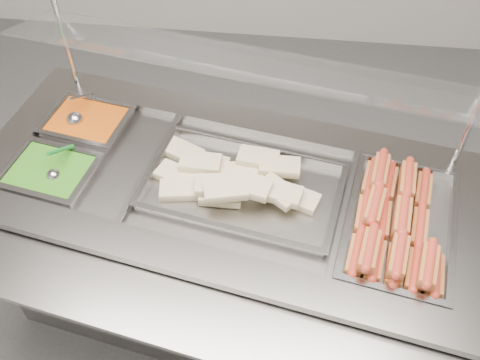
# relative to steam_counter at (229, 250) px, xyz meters

# --- Properties ---
(steam_counter) EXTENTS (1.80, 1.05, 0.81)m
(steam_counter) POSITION_rel_steam_counter_xyz_m (0.00, 0.00, 0.00)
(steam_counter) COLOR slate
(steam_counter) RESTS_ON ground
(tray_rail) EXTENTS (1.63, 0.62, 0.05)m
(tray_rail) POSITION_rel_steam_counter_xyz_m (-0.09, -0.45, 0.36)
(tray_rail) COLOR gray
(tray_rail) RESTS_ON steam_counter
(sneeze_guard) EXTENTS (1.51, 0.53, 0.40)m
(sneeze_guard) POSITION_rel_steam_counter_xyz_m (0.04, 0.19, 0.73)
(sneeze_guard) COLOR silver
(sneeze_guard) RESTS_ON steam_counter
(pan_hotdogs) EXTENTS (0.39, 0.54, 0.09)m
(pan_hotdogs) POSITION_rel_steam_counter_xyz_m (0.55, -0.10, 0.37)
(pan_hotdogs) COLOR gray
(pan_hotdogs) RESTS_ON steam_counter
(pan_wraps) EXTENTS (0.67, 0.47, 0.06)m
(pan_wraps) POSITION_rel_steam_counter_xyz_m (0.05, -0.01, 0.38)
(pan_wraps) COLOR gray
(pan_wraps) RESTS_ON steam_counter
(pan_beans) EXTENTS (0.30, 0.26, 0.09)m
(pan_beans) POSITION_rel_steam_counter_xyz_m (-0.55, 0.24, 0.37)
(pan_beans) COLOR gray
(pan_beans) RESTS_ON steam_counter
(pan_peas) EXTENTS (0.30, 0.26, 0.09)m
(pan_peas) POSITION_rel_steam_counter_xyz_m (-0.59, -0.02, 0.37)
(pan_peas) COLOR gray
(pan_peas) RESTS_ON steam_counter
(hotdogs_in_buns) EXTENTS (0.30, 0.50, 0.11)m
(hotdogs_in_buns) POSITION_rel_steam_counter_xyz_m (0.53, -0.12, 0.41)
(hotdogs_in_buns) COLOR #944E1F
(hotdogs_in_buns) RESTS_ON pan_hotdogs
(tortilla_wraps) EXTENTS (0.56, 0.32, 0.09)m
(tortilla_wraps) POSITION_rel_steam_counter_xyz_m (0.01, 0.00, 0.41)
(tortilla_wraps) COLOR beige
(tortilla_wraps) RESTS_ON pan_wraps
(ladle) EXTENTS (0.06, 0.17, 0.13)m
(ladle) POSITION_rel_steam_counter_xyz_m (-0.58, 0.23, 0.41)
(ladle) COLOR #AAAAAF
(ladle) RESTS_ON pan_beans
(serving_spoon) EXTENTS (0.06, 0.16, 0.12)m
(serving_spoon) POSITION_rel_steam_counter_xyz_m (-0.57, -0.03, 0.41)
(serving_spoon) COLOR #AAAAAF
(serving_spoon) RESTS_ON pan_peas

